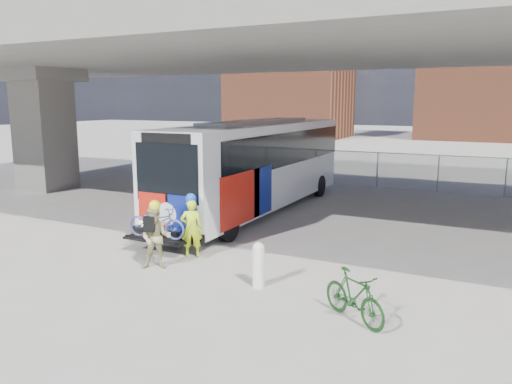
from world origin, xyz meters
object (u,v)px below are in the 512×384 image
Objects in this scene: cyclist_hivis at (191,226)px; bike_parked at (354,296)px; cyclist_tan at (156,237)px; bus at (258,160)px; bollard at (258,263)px.

bike_parked is (5.37, -2.12, -0.37)m from cyclist_hivis.
cyclist_hivis is 1.06× the size of bike_parked.
bike_parked is (5.61, -0.80, -0.35)m from cyclist_tan.
bus reaches higher than bike_parked.
bollard is 0.60× the size of cyclist_tan.
cyclist_tan is (-0.25, -1.31, -0.01)m from cyclist_hivis.
bollard is 2.71m from bike_parked.
bus is at bearing -113.92° from cyclist_hivis.
cyclist_hivis reaches higher than bollard.
bus is 7.77m from cyclist_tan.
bus is 10.71m from bike_parked.
bollard is at bearing 121.94° from cyclist_hivis.
bus is 6.51m from cyclist_hivis.
cyclist_tan is (-3.03, -0.03, 0.29)m from bollard.
bus is 6.97× the size of cyclist_hivis.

